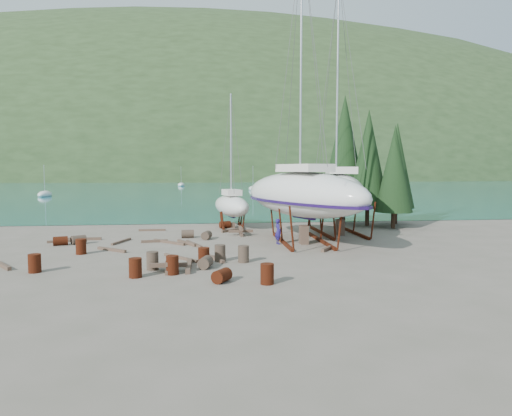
{
  "coord_description": "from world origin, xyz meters",
  "views": [
    {
      "loc": [
        -1.65,
        -25.97,
        4.85
      ],
      "look_at": [
        1.73,
        3.0,
        2.39
      ],
      "focal_mm": 32.0,
      "sensor_mm": 36.0,
      "label": 1
    }
  ],
  "objects": [
    {
      "name": "cypress_back_left",
      "position": [
        11.0,
        14.0,
        6.66
      ],
      "size": [
        4.14,
        4.14,
        11.5
      ],
      "color": "black",
      "rests_on": "ground"
    },
    {
      "name": "moored_boat_far",
      "position": [
        -8.0,
        110.0,
        0.39
      ],
      "size": [
        2.0,
        5.0,
        6.05
      ],
      "color": "silver",
      "rests_on": "ground"
    },
    {
      "name": "timber_5",
      "position": [
        -1.1,
        -1.54,
        0.08
      ],
      "size": [
        1.1,
        2.36,
        0.16
      ],
      "primitive_type": "cube",
      "rotation": [
        0.0,
        0.0,
        0.39
      ],
      "color": "brown",
      "rests_on": "ground"
    },
    {
      "name": "timber_10",
      "position": [
        -3.91,
        4.27,
        0.08
      ],
      "size": [
        2.22,
        2.26,
        0.16
      ],
      "primitive_type": "cube",
      "rotation": [
        0.0,
        0.0,
        0.78
      ],
      "color": "brown",
      "rests_on": "ground"
    },
    {
      "name": "drum_8",
      "position": [
        -8.65,
        0.94,
        0.44
      ],
      "size": [
        0.58,
        0.58,
        0.88
      ],
      "primitive_type": "cylinder",
      "color": "#52200E",
      "rests_on": "ground"
    },
    {
      "name": "far_house_center",
      "position": [
        -20.0,
        190.0,
        2.92
      ],
      "size": [
        6.6,
        5.6,
        5.6
      ],
      "color": "beige",
      "rests_on": "ground"
    },
    {
      "name": "timber_9",
      "position": [
        -5.68,
        10.6,
        0.08
      ],
      "size": [
        2.08,
        0.17,
        0.15
      ],
      "primitive_type": "cube",
      "rotation": [
        0.0,
        0.0,
        1.56
      ],
      "color": "brown",
      "rests_on": "ground"
    },
    {
      "name": "cypress_near_right",
      "position": [
        12.5,
        12.0,
        5.79
      ],
      "size": [
        3.6,
        3.6,
        10.0
      ],
      "color": "black",
      "rests_on": "ground"
    },
    {
      "name": "far_hill",
      "position": [
        0.0,
        320.0,
        0.0
      ],
      "size": [
        800.0,
        360.0,
        110.0
      ],
      "primitive_type": "ellipsoid",
      "color": "#25381C",
      "rests_on": "ground"
    },
    {
      "name": "bay_water",
      "position": [
        0.0,
        315.0,
        0.01
      ],
      "size": [
        700.0,
        700.0,
        0.0
      ],
      "primitive_type": "plane",
      "color": "#165971",
      "rests_on": "ground"
    },
    {
      "name": "drum_12",
      "position": [
        -0.88,
        -6.6,
        0.29
      ],
      "size": [
        0.96,
        1.05,
        0.58
      ],
      "primitive_type": "cylinder",
      "rotation": [
        1.57,
        0.0,
        2.58
      ],
      "color": "#52200E",
      "rests_on": "ground"
    },
    {
      "name": "timber_15",
      "position": [
        -7.09,
        4.97,
        0.07
      ],
      "size": [
        0.92,
        2.41,
        0.15
      ],
      "primitive_type": "cube",
      "rotation": [
        0.0,
        0.0,
        2.82
      ],
      "color": "brown",
      "rests_on": "ground"
    },
    {
      "name": "drum_16",
      "position": [
        -4.12,
        -3.69,
        0.44
      ],
      "size": [
        0.58,
        0.58,
        0.88
      ],
      "primitive_type": "cylinder",
      "color": "#2D2823",
      "rests_on": "ground"
    },
    {
      "name": "large_sailboat_far",
      "position": [
        8.46,
        7.32,
        3.15
      ],
      "size": [
        5.76,
        12.67,
        19.32
      ],
      "rotation": [
        0.0,
        0.0,
        -0.19
      ],
      "color": "silver",
      "rests_on": "ground"
    },
    {
      "name": "timber_6",
      "position": [
        0.57,
        9.61,
        0.1
      ],
      "size": [
        1.73,
        1.54,
        0.19
      ],
      "primitive_type": "cube",
      "rotation": [
        0.0,
        0.0,
        2.29
      ],
      "color": "brown",
      "rests_on": "ground"
    },
    {
      "name": "timber_4",
      "position": [
        -4.9,
        4.78,
        0.09
      ],
      "size": [
        1.76,
        0.47,
        0.17
      ],
      "primitive_type": "cube",
      "rotation": [
        0.0,
        0.0,
        1.74
      ],
      "color": "brown",
      "rests_on": "ground"
    },
    {
      "name": "cypress_mid_right",
      "position": [
        14.0,
        10.0,
        4.92
      ],
      "size": [
        3.06,
        3.06,
        8.5
      ],
      "color": "black",
      "rests_on": "ground"
    },
    {
      "name": "drum_3",
      "position": [
        -3.09,
        -4.83,
        0.44
      ],
      "size": [
        0.58,
        0.58,
        0.88
      ],
      "primitive_type": "cylinder",
      "color": "#52200E",
      "rests_on": "ground"
    },
    {
      "name": "cypress_far_right",
      "position": [
        15.5,
        13.0,
        5.21
      ],
      "size": [
        3.24,
        3.24,
        9.0
      ],
      "color": "black",
      "rests_on": "ground"
    },
    {
      "name": "small_sailboat_shore",
      "position": [
        0.74,
        12.4,
        1.85
      ],
      "size": [
        3.7,
        7.31,
        11.2
      ],
      "rotation": [
        0.0,
        0.0,
        0.22
      ],
      "color": "silver",
      "rests_on": "ground"
    },
    {
      "name": "timber_17",
      "position": [
        -10.87,
        5.53,
        0.08
      ],
      "size": [
        2.17,
        0.73,
        0.16
      ],
      "primitive_type": "cube",
      "rotation": [
        0.0,
        0.0,
        1.83
      ],
      "color": "brown",
      "rests_on": "ground"
    },
    {
      "name": "drum_14",
      "position": [
        -1.64,
        -2.8,
        0.44
      ],
      "size": [
        0.58,
        0.58,
        0.88
      ],
      "primitive_type": "cylinder",
      "color": "#52200E",
      "rests_on": "ground"
    },
    {
      "name": "drum_11",
      "position": [
        -1.43,
        5.73,
        0.29
      ],
      "size": [
        0.8,
        1.01,
        0.58
      ],
      "primitive_type": "cylinder",
      "rotation": [
        1.57,
        0.0,
        2.86
      ],
      "color": "#2D2823",
      "rests_on": "ground"
    },
    {
      "name": "timber_14",
      "position": [
        -11.78,
        -2.05,
        0.09
      ],
      "size": [
        1.85,
        2.38,
        0.18
      ],
      "primitive_type": "cube",
      "rotation": [
        0.0,
        0.0,
        0.64
      ],
      "color": "brown",
      "rests_on": "ground"
    },
    {
      "name": "drum_13",
      "position": [
        -4.71,
        -5.25,
        0.44
      ],
      "size": [
        0.58,
        0.58,
        0.88
      ],
      "primitive_type": "cylinder",
      "color": "#52200E",
      "rests_on": "ground"
    },
    {
      "name": "drum_2",
      "position": [
        -10.78,
        4.26,
        0.29
      ],
      "size": [
        1.01,
        0.81,
        0.58
      ],
      "primitive_type": "cylinder",
      "rotation": [
        1.57,
        0.0,
        1.87
      ],
      "color": "#52200E",
      "rests_on": "ground"
    },
    {
      "name": "drum_17",
      "position": [
        -0.78,
        -2.03,
        0.44
      ],
      "size": [
        0.58,
        0.58,
        0.88
      ],
      "primitive_type": "cylinder",
      "color": "#2D2823",
      "rests_on": "ground"
    },
    {
      "name": "drum_15",
      "position": [
        -9.75,
        4.64,
        0.29
      ],
      "size": [
        1.05,
        0.98,
        0.58
      ],
      "primitive_type": "cylinder",
      "rotation": [
        1.57,
        0.0,
        2.18
      ],
      "color": "#2D2823",
      "rests_on": "ground"
    },
    {
      "name": "moored_boat_left",
      "position": [
        -30.0,
        60.0,
        0.39
      ],
      "size": [
        2.0,
        5.0,
        6.05
      ],
      "color": "silver",
      "rests_on": "ground"
    },
    {
      "name": "moored_boat_mid",
      "position": [
        10.0,
        80.0,
        0.39
      ],
      "size": [
        2.0,
        5.0,
        6.05
      ],
      "color": "silver",
      "rests_on": "ground"
    },
    {
      "name": "worker",
      "position": [
        3.2,
        3.15,
        0.83
      ],
      "size": [
        0.52,
        0.68,
        1.66
      ],
      "primitive_type": "imported",
      "rotation": [
        0.0,
        0.0,
        1.79
      ],
      "color": "navy",
      "rests_on": "ground"
    },
    {
      "name": "ground",
      "position": [
        0.0,
        0.0,
        0.0
      ],
      "size": [
        600.0,
        600.0,
        0.0
      ],
      "primitive_type": "plane",
      "color": "#5E584A",
      "rests_on": "ground"
    },
    {
      "name": "timber_7",
      "position": [
        -1.14,
        -1.29,
        0.09
      ],
      "size": [
        1.39,
        0.79,
        0.17
      ],
      "primitive_type": "cube",
      "rotation": [
        0.0,
        0.0,
        1.13
      ],
      "color": "brown",
      "rests_on": "ground"
    },
    {
      "name": "timber_3",
      "position": [
        -2.9,
        -1.21,
        0.07
      ],
      "size": [
        1.94,
        2.32,
        0.15
      ],
      "primitive_type": "cube",
      "rotation": [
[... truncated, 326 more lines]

